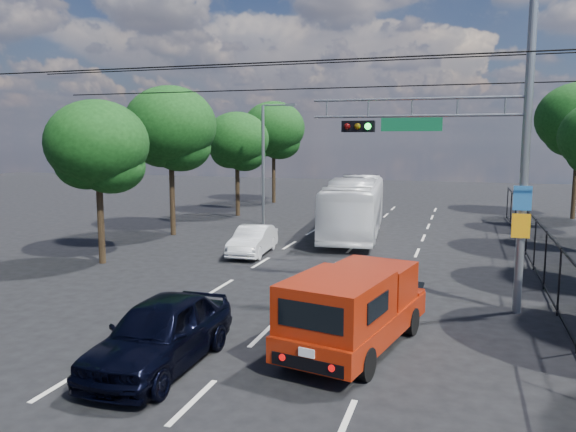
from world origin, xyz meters
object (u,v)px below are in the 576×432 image
at_px(white_bus, 355,207).
at_px(signal_mast, 481,133).
at_px(navy_hatchback, 160,333).
at_px(red_pickup, 355,307).
at_px(white_van, 253,240).

bearing_deg(white_bus, signal_mast, -69.34).
height_order(signal_mast, navy_hatchback, signal_mast).
xyz_separation_m(signal_mast, red_pickup, (-2.80, -4.34, -4.17)).
bearing_deg(white_van, navy_hatchback, -82.77).
relative_size(white_bus, white_van, 2.85).
bearing_deg(red_pickup, navy_hatchback, -149.63).
relative_size(signal_mast, white_bus, 0.88).
height_order(white_bus, white_van, white_bus).
relative_size(navy_hatchback, white_bus, 0.43).
xyz_separation_m(red_pickup, navy_hatchback, (-3.95, -2.31, -0.28)).
distance_m(signal_mast, white_bus, 13.74).
bearing_deg(white_bus, red_pickup, -84.98).
bearing_deg(white_bus, navy_hatchback, -98.44).
xyz_separation_m(red_pickup, white_bus, (-3.07, 16.18, 0.44)).
bearing_deg(navy_hatchback, white_bus, 87.11).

